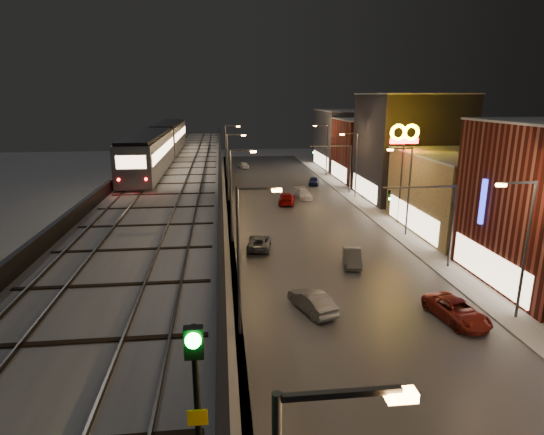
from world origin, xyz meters
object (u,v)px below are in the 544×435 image
car_onc_silver (352,258)px  car_onc_dark (456,311)px  car_onc_white (303,194)px  car_onc_red (314,181)px  car_near_white (312,302)px  car_far_white (243,165)px  car_mid_silver (259,243)px  car_mid_dark (287,199)px  rail_signal (195,374)px  subway_train (161,143)px

car_onc_silver → car_onc_dark: 10.97m
car_onc_white → car_onc_red: bearing=66.0°
car_near_white → car_far_white: (-1.46, 61.64, -0.04)m
car_mid_silver → car_mid_dark: size_ratio=0.89×
car_onc_dark → car_onc_white: 36.13m
car_onc_silver → rail_signal: bearing=-99.5°
subway_train → car_far_white: size_ratio=9.72×
rail_signal → car_onc_dark: size_ratio=0.68×
rail_signal → car_onc_white: 55.23m
subway_train → car_onc_dark: subway_train is taller
car_onc_dark → car_onc_red: 45.55m
subway_train → car_onc_red: bearing=35.5°
rail_signal → car_onc_white: bearing=77.6°
car_near_white → car_far_white: bearing=-108.6°
subway_train → car_near_white: (12.65, -27.94, -7.76)m
car_mid_silver → car_near_white: bearing=109.5°
car_mid_dark → rail_signal: bearing=91.8°
subway_train → rail_signal: bearing=-82.3°
car_onc_dark → car_onc_red: (0.08, 45.55, -0.02)m
car_mid_silver → car_onc_red: 32.25m
subway_train → car_near_white: subway_train is taller
subway_train → car_mid_silver: subway_train is taller
car_onc_silver → car_onc_dark: (3.81, -10.28, -0.00)m
rail_signal → car_mid_silver: (3.87, 32.68, -8.36)m
car_mid_silver → car_onc_dark: car_onc_dark is taller
car_far_white → car_onc_white: (6.96, -27.91, -0.02)m
car_near_white → car_far_white: 61.66m
car_far_white → car_onc_white: 28.77m
car_mid_dark → car_onc_silver: 22.93m
subway_train → car_mid_dark: (15.45, 2.93, -7.74)m
subway_train → car_onc_dark: bearing=-54.5°
car_onc_silver → car_near_white: bearing=-109.3°
car_onc_dark → car_onc_white: car_onc_dark is taller
car_mid_silver → rail_signal: bearing=92.5°
car_far_white → car_onc_dark: (10.30, -63.89, 0.02)m
car_near_white → car_onc_dark: (8.84, -2.25, -0.02)m
car_mid_dark → car_onc_silver: bearing=107.6°
rail_signal → car_onc_red: 65.22m
rail_signal → car_far_white: (4.80, 81.23, -8.31)m
car_onc_silver → car_mid_silver: bearing=158.4°
rail_signal → car_onc_silver: (11.28, 27.63, -8.29)m
car_onc_silver → car_onc_red: bearing=96.4°
car_near_white → car_mid_silver: bearing=-99.6°
car_near_white → car_mid_dark: 30.99m
rail_signal → car_onc_dark: rail_signal is taller
rail_signal → car_mid_silver: 33.95m
car_far_white → car_onc_white: size_ratio=0.88×
car_mid_silver → car_onc_white: 22.09m
car_far_white → car_onc_red: (10.38, -18.34, -0.00)m
rail_signal → car_near_white: (6.25, 19.59, -8.27)m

